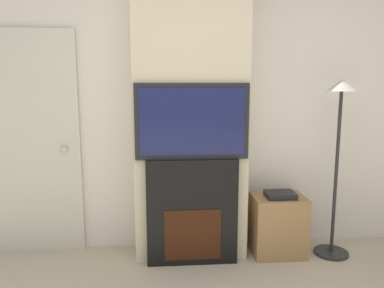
# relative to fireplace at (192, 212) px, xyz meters

# --- Properties ---
(wall_back) EXTENTS (6.00, 0.06, 2.70)m
(wall_back) POSITION_rel_fireplace_xyz_m (0.00, 0.40, 0.90)
(wall_back) COLOR silver
(wall_back) RESTS_ON ground_plane
(chimney_breast) EXTENTS (0.96, 0.37, 2.70)m
(chimney_breast) POSITION_rel_fireplace_xyz_m (0.00, 0.19, 0.90)
(chimney_breast) COLOR beige
(chimney_breast) RESTS_ON ground_plane
(fireplace) EXTENTS (0.77, 0.15, 0.91)m
(fireplace) POSITION_rel_fireplace_xyz_m (0.00, 0.00, 0.00)
(fireplace) COLOR black
(fireplace) RESTS_ON ground_plane
(television) EXTENTS (0.93, 0.07, 0.62)m
(television) POSITION_rel_fireplace_xyz_m (0.00, -0.00, 0.77)
(television) COLOR black
(television) RESTS_ON fireplace
(floor_lamp) EXTENTS (0.30, 0.30, 1.57)m
(floor_lamp) POSITION_rel_fireplace_xyz_m (1.27, 0.05, 0.63)
(floor_lamp) COLOR #262628
(floor_lamp) RESTS_ON ground_plane
(media_stand) EXTENTS (0.46, 0.36, 0.59)m
(media_stand) POSITION_rel_fireplace_xyz_m (0.79, 0.10, -0.18)
(media_stand) COLOR #997047
(media_stand) RESTS_ON ground_plane
(entry_door) EXTENTS (0.89, 0.09, 2.00)m
(entry_door) POSITION_rel_fireplace_xyz_m (-1.43, 0.34, 0.54)
(entry_door) COLOR beige
(entry_door) RESTS_ON ground_plane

